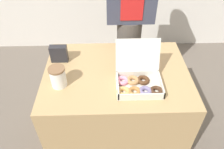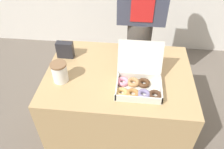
{
  "view_description": "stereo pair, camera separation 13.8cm",
  "coord_description": "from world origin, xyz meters",
  "views": [
    {
      "loc": [
        -0.07,
        -1.16,
        1.73
      ],
      "look_at": [
        -0.04,
        -0.12,
        0.82
      ],
      "focal_mm": 35.0,
      "sensor_mm": 36.0,
      "label": 1
    },
    {
      "loc": [
        0.07,
        -1.16,
        1.73
      ],
      "look_at": [
        -0.04,
        -0.12,
        0.82
      ],
      "focal_mm": 35.0,
      "sensor_mm": 36.0,
      "label": 2
    }
  ],
  "objects": [
    {
      "name": "donut_box",
      "position": [
        0.13,
        -0.14,
        0.77
      ],
      "size": [
        0.32,
        0.3,
        0.26
      ],
      "color": "silver",
      "rests_on": "table"
    },
    {
      "name": "table",
      "position": [
        0.0,
        0.0,
        0.37
      ],
      "size": [
        1.02,
        0.74,
        0.73
      ],
      "color": "tan",
      "rests_on": "ground_plane"
    },
    {
      "name": "ground_plane",
      "position": [
        0.0,
        0.0,
        0.0
      ],
      "size": [
        14.0,
        14.0,
        0.0
      ],
      "primitive_type": "plane",
      "color": "#665B51"
    },
    {
      "name": "napkin_holder",
      "position": [
        -0.42,
        0.15,
        0.79
      ],
      "size": [
        0.12,
        0.05,
        0.13
      ],
      "color": "#232328",
      "rests_on": "table"
    },
    {
      "name": "person_customer",
      "position": [
        0.14,
        0.58,
        0.92
      ],
      "size": [
        0.4,
        0.24,
        1.63
      ],
      "color": "#4C4742",
      "rests_on": "ground_plane"
    },
    {
      "name": "coffee_cup",
      "position": [
        -0.38,
        -0.12,
        0.8
      ],
      "size": [
        0.11,
        0.11,
        0.14
      ],
      "color": "white",
      "rests_on": "table"
    }
  ]
}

